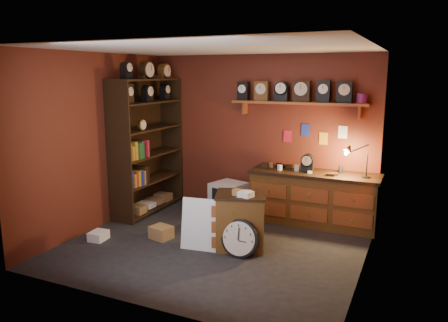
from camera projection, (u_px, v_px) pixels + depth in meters
floor at (215, 245)px, 6.18m from camera, size 4.00×4.00×0.00m
room_shell at (221, 123)px, 5.91m from camera, size 4.02×3.62×2.71m
shelving_unit at (146, 140)px, 7.53m from camera, size 0.47×1.60×2.58m
workbench at (314, 195)px, 6.97m from camera, size 2.03×0.66×1.36m
low_cabinet at (241, 218)px, 6.02m from camera, size 0.83×0.76×0.87m
big_round_clock at (240, 238)px, 5.74m from camera, size 0.51×0.17×0.51m
white_panel at (201, 249)px, 6.04m from camera, size 0.56×0.22×0.72m
mini_fridge at (229, 198)px, 7.53m from camera, size 0.64×0.66×0.54m
floor_box_a at (161, 232)px, 6.41m from camera, size 0.35×0.32×0.18m
floor_box_b at (99, 236)px, 6.35m from camera, size 0.24×0.28×0.13m
floor_box_c at (208, 223)px, 6.78m from camera, size 0.29×0.25×0.20m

